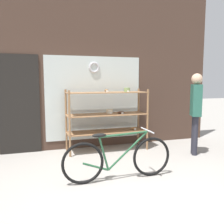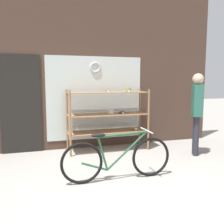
% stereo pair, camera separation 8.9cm
% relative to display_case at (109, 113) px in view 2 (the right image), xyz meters
% --- Properties ---
extents(ground_plane, '(30.00, 30.00, 0.00)m').
position_rel_display_case_xyz_m(ground_plane, '(-0.42, -2.34, -0.83)').
color(ground_plane, gray).
extents(storefront_facade, '(6.35, 0.13, 3.69)m').
position_rel_display_case_xyz_m(storefront_facade, '(-0.46, 0.41, 0.97)').
color(storefront_facade, '#473328').
rests_on(storefront_facade, ground_plane).
extents(display_case, '(1.78, 0.54, 1.40)m').
position_rel_display_case_xyz_m(display_case, '(0.00, 0.00, 0.00)').
color(display_case, '#8E6642').
rests_on(display_case, ground_plane).
extents(bicycle, '(1.78, 0.46, 0.78)m').
position_rel_display_case_xyz_m(bicycle, '(-0.37, -1.69, -0.48)').
color(bicycle, black).
rests_on(bicycle, ground_plane).
extents(pedestrian, '(0.30, 0.37, 1.70)m').
position_rel_display_case_xyz_m(pedestrian, '(1.62, -0.90, 0.18)').
color(pedestrian, '#282833').
rests_on(pedestrian, ground_plane).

